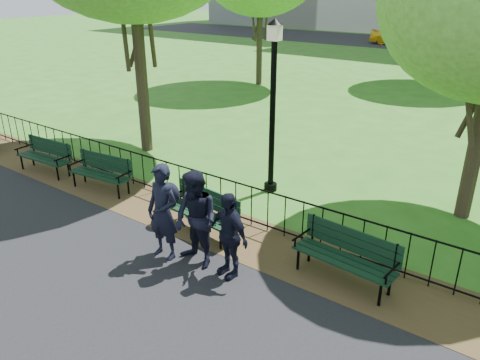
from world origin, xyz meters
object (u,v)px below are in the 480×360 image
Objects in this scene: park_bench_main at (187,200)px; park_bench_right_a at (347,251)px; park_bench_left_b at (46,153)px; taxi at (399,35)px; park_bench_left_a at (102,169)px; person_left at (163,212)px; person_mid at (196,220)px; lamppost at (273,103)px; person_right at (229,235)px.

park_bench_main is 3.40m from park_bench_right_a.
taxi is (-1.75, 32.40, 0.21)m from park_bench_left_b.
park_bench_right_a is at bearing -6.95° from park_bench_left_a.
person_mid is at bearing 9.56° from person_left.
lamppost is 2.22× the size of person_left.
person_left is 0.67m from person_mid.
person_mid is (-2.33, -1.11, 0.32)m from park_bench_right_a.
person_left is at bearing -16.02° from park_bench_left_b.
person_mid is at bearing -149.86° from park_bench_right_a.
person_left is at bearing -89.18° from lamppost.
park_bench_main is 1.05× the size of person_left.
lamppost is 2.25× the size of person_mid.
lamppost reaches higher than person_mid.
park_bench_right_a is at bearing 35.25° from person_mid.
taxi is at bearing 112.14° from park_bench_right_a.
person_left is 1.33m from person_right.
park_bench_left_a is 0.95× the size of person_left.
person_right is (1.71, -0.85, 0.16)m from park_bench_main.
lamppost reaches higher than person_left.
park_bench_main is 0.43× the size of taxi.
lamppost is 0.90× the size of taxi.
person_left is (0.41, -1.08, 0.29)m from park_bench_main.
taxi is (-7.86, 33.39, -0.13)m from person_mid.
lamppost is 3.86m from person_left.
lamppost is (5.40, 2.51, 1.62)m from park_bench_left_b.
park_bench_main is at bearing 179.33° from taxi.
park_bench_main is 1.05× the size of park_bench_right_a.
lamppost is (0.36, 2.57, 1.55)m from park_bench_main.
park_bench_left_a is at bearing -144.42° from lamppost.
taxi is at bearing 118.36° from person_right.
taxi is at bearing 88.80° from park_bench_left_b.
park_bench_right_a is 0.45× the size of lamppost.
person_right is (-1.68, -1.04, 0.21)m from park_bench_right_a.
lamppost reaches higher than park_bench_main.
person_left reaches higher than person_mid.
person_right is at bearing 6.61° from person_left.
park_bench_main is at bearing -97.95° from lamppost.
park_bench_right_a is at bearing -38.10° from lamppost.
lamppost is at bearing 111.08° from person_mid.
lamppost is (-3.04, 2.38, 1.60)m from park_bench_right_a.
park_bench_left_b is 0.97× the size of person_mid.
lamppost is at bearing 87.48° from person_left.
park_bench_main is at bearing -4.94° from park_bench_left_b.
park_bench_right_a reaches higher than park_bench_left_b.
person_mid is 0.66m from person_right.
park_bench_right_a is 1.00× the size of person_left.
taxi reaches higher than park_bench_main.
park_bench_left_b is 1.11× the size of person_right.
park_bench_left_a is at bearing -175.56° from park_bench_right_a.
park_bench_left_a is 4.37m from lamppost.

